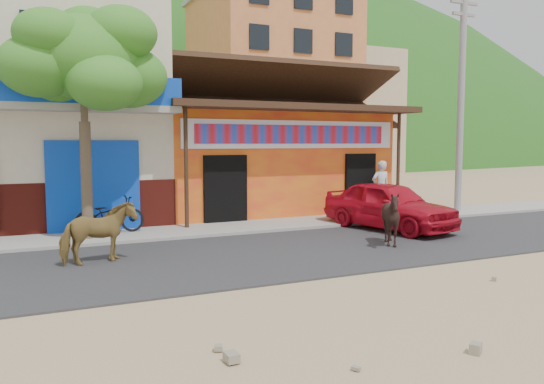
{
  "coord_description": "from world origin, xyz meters",
  "views": [
    {
      "loc": [
        -5.98,
        -8.52,
        2.59
      ],
      "look_at": [
        -0.64,
        3.0,
        1.4
      ],
      "focal_mm": 35.0,
      "sensor_mm": 36.0,
      "label": 1
    }
  ],
  "objects_px": {
    "utility_pole": "(461,99)",
    "red_car": "(389,205)",
    "cow_dark": "(392,218)",
    "pedestrian": "(381,187)",
    "tree": "(85,122)",
    "scooter": "(109,215)",
    "cow_tan": "(98,233)"
  },
  "relations": [
    {
      "from": "tree",
      "to": "utility_pole",
      "type": "relative_size",
      "value": 0.75
    },
    {
      "from": "cow_tan",
      "to": "pedestrian",
      "type": "xyz_separation_m",
      "value": [
        9.74,
        3.39,
        0.35
      ]
    },
    {
      "from": "tree",
      "to": "pedestrian",
      "type": "xyz_separation_m",
      "value": [
        9.67,
        0.61,
        -2.08
      ]
    },
    {
      "from": "cow_dark",
      "to": "utility_pole",
      "type": "bearing_deg",
      "value": 105.89
    },
    {
      "from": "tree",
      "to": "red_car",
      "type": "bearing_deg",
      "value": -12.01
    },
    {
      "from": "cow_dark",
      "to": "pedestrian",
      "type": "distance_m",
      "value": 5.3
    },
    {
      "from": "red_car",
      "to": "utility_pole",
      "type": "bearing_deg",
      "value": 10.26
    },
    {
      "from": "cow_dark",
      "to": "scooter",
      "type": "distance_m",
      "value": 7.48
    },
    {
      "from": "scooter",
      "to": "pedestrian",
      "type": "height_order",
      "value": "pedestrian"
    },
    {
      "from": "utility_pole",
      "to": "red_car",
      "type": "bearing_deg",
      "value": -156.86
    },
    {
      "from": "utility_pole",
      "to": "pedestrian",
      "type": "distance_m",
      "value": 4.41
    },
    {
      "from": "tree",
      "to": "red_car",
      "type": "distance_m",
      "value": 8.74
    },
    {
      "from": "utility_pole",
      "to": "pedestrian",
      "type": "bearing_deg",
      "value": 172.62
    },
    {
      "from": "red_car",
      "to": "scooter",
      "type": "relative_size",
      "value": 2.19
    },
    {
      "from": "cow_dark",
      "to": "pedestrian",
      "type": "relative_size",
      "value": 0.73
    },
    {
      "from": "utility_pole",
      "to": "cow_dark",
      "type": "bearing_deg",
      "value": -146.46
    },
    {
      "from": "pedestrian",
      "to": "tree",
      "type": "bearing_deg",
      "value": 7.1
    },
    {
      "from": "tree",
      "to": "scooter",
      "type": "distance_m",
      "value": 2.61
    },
    {
      "from": "red_car",
      "to": "pedestrian",
      "type": "relative_size",
      "value": 2.26
    },
    {
      "from": "tree",
      "to": "cow_dark",
      "type": "bearing_deg",
      "value": -29.39
    },
    {
      "from": "tree",
      "to": "utility_pole",
      "type": "distance_m",
      "value": 12.84
    },
    {
      "from": "tree",
      "to": "cow_dark",
      "type": "distance_m",
      "value": 8.12
    },
    {
      "from": "utility_pole",
      "to": "red_car",
      "type": "height_order",
      "value": "utility_pole"
    },
    {
      "from": "cow_tan",
      "to": "pedestrian",
      "type": "relative_size",
      "value": 0.83
    },
    {
      "from": "red_car",
      "to": "scooter",
      "type": "bearing_deg",
      "value": 151.1
    },
    {
      "from": "cow_tan",
      "to": "red_car",
      "type": "relative_size",
      "value": 0.37
    },
    {
      "from": "red_car",
      "to": "scooter",
      "type": "height_order",
      "value": "red_car"
    },
    {
      "from": "cow_tan",
      "to": "scooter",
      "type": "distance_m",
      "value": 3.29
    },
    {
      "from": "red_car",
      "to": "cow_tan",
      "type": "bearing_deg",
      "value": 174.17
    },
    {
      "from": "tree",
      "to": "scooter",
      "type": "height_order",
      "value": "tree"
    },
    {
      "from": "cow_dark",
      "to": "scooter",
      "type": "bearing_deg",
      "value": -142.22
    },
    {
      "from": "cow_dark",
      "to": "pedestrian",
      "type": "xyz_separation_m",
      "value": [
        2.91,
        4.41,
        0.33
      ]
    }
  ]
}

